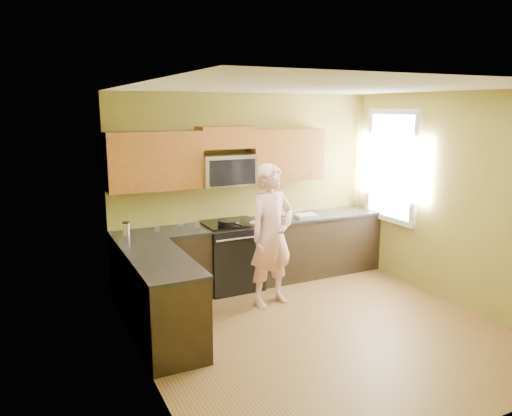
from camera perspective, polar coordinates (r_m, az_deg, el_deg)
floor at (r=5.80m, az=7.65°, el=-13.90°), size 4.00×4.00×0.00m
ceiling at (r=5.24m, az=8.47°, el=13.80°), size 4.00×4.00×0.00m
wall_back at (r=7.08m, az=-1.03°, el=2.36°), size 4.00×0.00×4.00m
wall_front at (r=3.93m, az=24.63°, el=-6.35°), size 4.00×0.00×4.00m
wall_left at (r=4.58m, az=-13.25°, el=-3.11°), size 0.00×4.00×4.00m
wall_right at (r=6.67m, az=22.44°, el=0.91°), size 0.00×4.00×4.00m
cabinet_back_run at (r=7.02m, az=0.04°, el=-5.35°), size 4.00×0.60×0.88m
cabinet_left_run at (r=5.48m, az=-11.13°, el=-10.55°), size 0.60×1.60×0.88m
countertop_back at (r=6.89m, az=0.07°, el=-1.71°), size 4.00×0.62×0.04m
countertop_left at (r=5.33m, az=-11.22°, el=-5.95°), size 0.62×1.60×0.04m
stove at (r=6.83m, az=-2.90°, el=-5.54°), size 0.76×0.65×0.95m
microwave at (r=6.72m, az=-3.41°, el=2.71°), size 0.76×0.40×0.42m
upper_cab_left at (r=6.44m, az=-11.68°, el=2.10°), size 1.22×0.33×0.75m
upper_cab_right at (r=7.16m, az=3.45°, el=3.26°), size 1.12×0.33×0.75m
upper_cab_over_mw at (r=6.68m, az=-3.59°, el=8.27°), size 0.76×0.33×0.30m
window at (r=7.46m, az=15.64°, el=4.74°), size 0.06×1.06×1.66m
woman at (r=6.16m, az=1.83°, el=-3.24°), size 0.74×0.56×1.82m
frying_pan at (r=6.57m, az=-3.24°, el=-1.95°), size 0.40×0.56×0.07m
butter_tub at (r=6.78m, az=1.30°, el=-1.75°), size 0.13×0.13×0.09m
toast_slice at (r=7.04m, az=3.48°, el=-1.22°), size 0.14×0.14×0.01m
napkin_a at (r=6.65m, az=-0.24°, el=-1.76°), size 0.14×0.14×0.06m
napkin_b at (r=7.16m, az=3.21°, el=-0.79°), size 0.13×0.14×0.07m
dish_towel at (r=7.14m, az=5.89°, el=-0.93°), size 0.33×0.28×0.05m
travel_mug at (r=6.29m, az=-14.93°, el=-3.22°), size 0.11×0.11×0.19m
glass_a at (r=6.42m, az=-11.56°, el=-2.22°), size 0.09×0.09×0.12m
glass_b at (r=6.69m, az=-8.91°, el=-1.56°), size 0.07×0.07×0.12m
glass_c at (r=6.56m, az=-6.93°, el=-1.77°), size 0.07×0.07×0.12m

